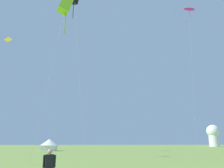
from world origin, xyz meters
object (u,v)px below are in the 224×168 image
kite_yellow_diamond (8,42)px  kite_magenta_parafoil (189,9)px  kite_lime_box (66,3)px  observatory_dome (213,134)px  festival_tent_right (49,144)px

kite_yellow_diamond → kite_magenta_parafoil: (45.50, -5.92, 8.67)m
kite_magenta_parafoil → kite_lime_box: kite_magenta_parafoil is taller
kite_lime_box → observatory_dome: kite_lime_box is taller
kite_magenta_parafoil → festival_tent_right: (-34.36, 10.50, -33.47)m
observatory_dome → kite_magenta_parafoil: bearing=-121.8°
kite_magenta_parafoil → kite_lime_box: bearing=-137.5°
kite_yellow_diamond → festival_tent_right: kite_yellow_diamond is taller
kite_lime_box → observatory_dome: bearing=52.8°
kite_yellow_diamond → festival_tent_right: size_ratio=6.34×
kite_yellow_diamond → observatory_dome: kite_yellow_diamond is taller
kite_lime_box → kite_yellow_diamond: bearing=119.1°
kite_lime_box → observatory_dome: 110.19m
festival_tent_right → kite_yellow_diamond: bearing=-157.6°
kite_magenta_parafoil → observatory_dome: size_ratio=3.30×
festival_tent_right → observatory_dome: 88.98m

